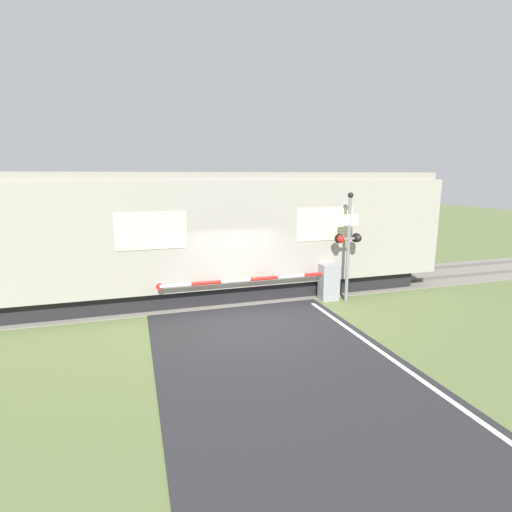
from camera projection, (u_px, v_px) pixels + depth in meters
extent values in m
plane|color=#5B6B3D|center=(248.00, 323.00, 11.14)|extent=(80.00, 80.00, 0.00)
cube|color=slate|center=(224.00, 293.00, 13.96)|extent=(36.00, 3.20, 0.03)
cube|color=#595451|center=(229.00, 297.00, 13.27)|extent=(36.00, 0.08, 0.10)
cube|color=#595451|center=(220.00, 286.00, 14.62)|extent=(36.00, 0.08, 0.10)
cube|color=black|center=(153.00, 291.00, 13.20)|extent=(18.32, 2.59, 0.60)
cube|color=#9E998E|center=(149.00, 232.00, 12.81)|extent=(19.91, 3.05, 3.31)
cube|color=gray|center=(146.00, 176.00, 12.45)|extent=(19.51, 2.80, 0.24)
cube|color=beige|center=(326.00, 224.00, 12.92)|extent=(1.99, 0.02, 1.06)
cube|color=beige|center=(151.00, 231.00, 11.32)|extent=(1.99, 0.02, 1.06)
cube|color=gray|center=(329.00, 282.00, 13.12)|extent=(0.60, 0.44, 1.21)
cylinder|color=gray|center=(329.00, 273.00, 13.06)|extent=(0.16, 0.16, 0.18)
cylinder|color=red|center=(317.00, 274.00, 12.93)|extent=(0.90, 0.11, 0.11)
cylinder|color=white|center=(291.00, 276.00, 12.67)|extent=(0.90, 0.11, 0.11)
cylinder|color=red|center=(264.00, 278.00, 12.41)|extent=(0.90, 0.11, 0.11)
cylinder|color=white|center=(236.00, 281.00, 12.14)|extent=(0.90, 0.11, 0.11)
cylinder|color=red|center=(206.00, 283.00, 11.88)|extent=(0.90, 0.11, 0.11)
cylinder|color=white|center=(175.00, 285.00, 11.62)|extent=(0.90, 0.11, 0.11)
cylinder|color=red|center=(160.00, 287.00, 11.49)|extent=(0.20, 0.02, 0.20)
cylinder|color=gray|center=(348.00, 251.00, 12.82)|extent=(0.11, 0.11, 3.34)
cube|color=gray|center=(349.00, 238.00, 12.74)|extent=(0.74, 0.07, 0.07)
sphere|color=red|center=(341.00, 239.00, 12.61)|extent=(0.24, 0.24, 0.24)
sphere|color=black|center=(358.00, 238.00, 12.79)|extent=(0.24, 0.24, 0.24)
cylinder|color=black|center=(339.00, 239.00, 12.71)|extent=(0.30, 0.06, 0.30)
cylinder|color=black|center=(356.00, 238.00, 12.89)|extent=(0.30, 0.06, 0.30)
cube|color=white|center=(350.00, 220.00, 12.59)|extent=(0.56, 0.02, 0.34)
sphere|color=black|center=(351.00, 195.00, 12.47)|extent=(0.18, 0.18, 0.18)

